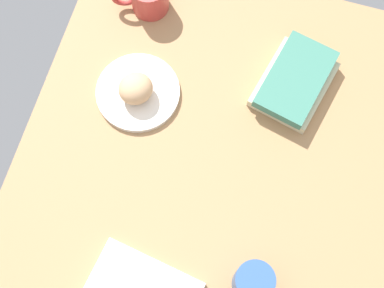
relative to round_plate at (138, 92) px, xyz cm
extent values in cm
cube|color=#9E754C|center=(17.21, 23.10, -2.70)|extent=(110.00, 90.00, 4.00)
cylinder|color=silver|center=(0.00, 0.00, 0.00)|extent=(19.36, 19.36, 1.40)
ellipsoid|color=tan|center=(0.75, 0.06, 3.85)|extent=(10.82, 10.79, 6.29)
cube|color=beige|center=(-11.72, 33.99, 0.67)|extent=(21.68, 18.39, 2.74)
cube|color=#387260|center=(-11.87, 34.04, 3.36)|extent=(22.51, 16.23, 2.65)
cylinder|color=#2D518C|center=(34.42, 35.82, 4.49)|extent=(7.91, 7.91, 10.38)
cylinder|color=#B16F38|center=(34.42, 35.82, 9.08)|extent=(6.48, 6.48, 0.40)
camera|label=1|loc=(47.25, 26.88, 122.45)|focal=54.00mm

